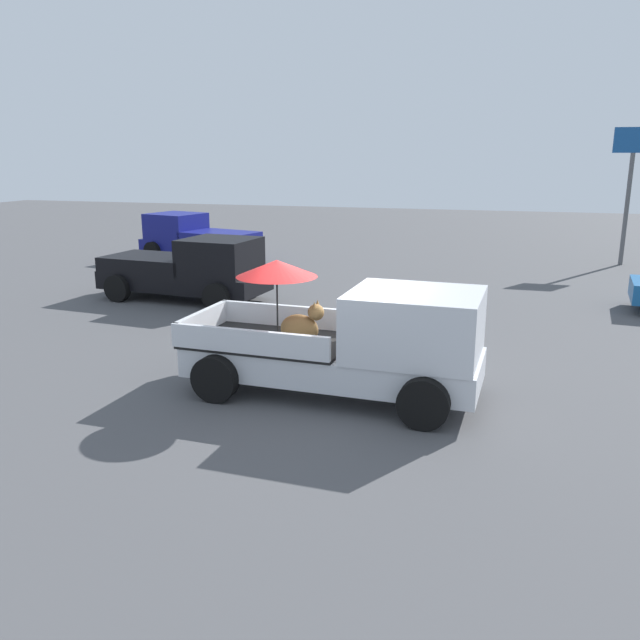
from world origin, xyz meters
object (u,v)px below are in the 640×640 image
object	(u,v)px
pickup_truck_main	(357,341)
motel_sign	(631,169)
pickup_truck_far	(196,238)
pickup_truck_red	(190,270)

from	to	relation	value
pickup_truck_main	motel_sign	bearing A→B (deg)	70.60
pickup_truck_far	motel_sign	xyz separation A→B (m)	(15.83, 3.59, 2.65)
pickup_truck_main	motel_sign	xyz separation A→B (m)	(6.49, 16.15, 2.54)
pickup_truck_red	pickup_truck_far	xyz separation A→B (m)	(-3.06, 6.43, 0.00)
pickup_truck_red	motel_sign	bearing A→B (deg)	43.17
pickup_truck_main	pickup_truck_far	distance (m)	15.65
pickup_truck_main	motel_sign	world-z (taller)	motel_sign
pickup_truck_main	pickup_truck_red	size ratio (longest dim) A/B	1.04
pickup_truck_main	pickup_truck_far	world-z (taller)	pickup_truck_main
pickup_truck_far	motel_sign	distance (m)	16.45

